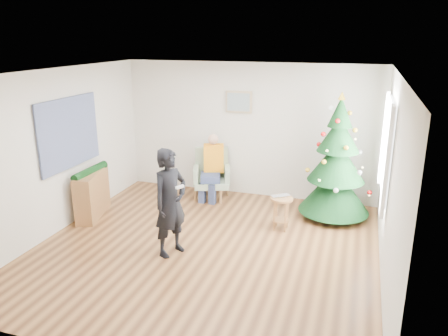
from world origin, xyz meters
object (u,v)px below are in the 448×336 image
(armchair, at_px, (212,180))
(standing_man, at_px, (170,203))
(christmas_tree, at_px, (337,163))
(console, at_px, (92,194))
(stool, at_px, (281,213))

(armchair, relative_size, standing_man, 0.61)
(christmas_tree, distance_m, console, 4.29)
(standing_man, height_order, console, standing_man)
(armchair, height_order, console, armchair)
(armchair, bearing_deg, stool, -52.80)
(stool, distance_m, standing_man, 1.95)
(christmas_tree, height_order, standing_man, christmas_tree)
(standing_man, distance_m, console, 2.13)
(christmas_tree, xyz_separation_m, standing_man, (-2.16, -2.09, -0.20))
(console, bearing_deg, christmas_tree, 2.49)
(christmas_tree, bearing_deg, stool, -134.48)
(stool, height_order, console, console)
(christmas_tree, relative_size, stool, 3.94)
(christmas_tree, distance_m, armchair, 2.45)
(armchair, distance_m, console, 2.27)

